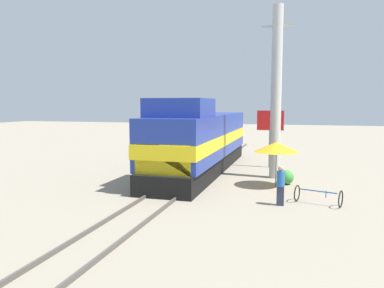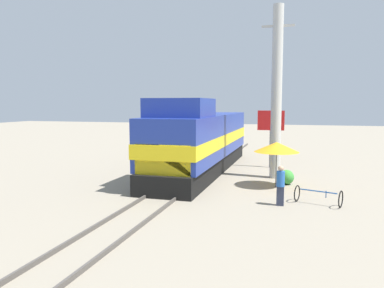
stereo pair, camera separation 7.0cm
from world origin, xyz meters
name	(u,v)px [view 2 (the right image)]	position (x,y,z in m)	size (l,w,h in m)	color
ground_plane	(187,181)	(0.00, 0.00, 0.00)	(120.00, 120.00, 0.00)	gray
rail_near	(175,179)	(-0.72, 0.00, 0.07)	(0.08, 38.97, 0.15)	#4C4742
rail_far	(200,180)	(0.72, 0.00, 0.07)	(0.08, 38.97, 0.15)	#4C4742
locomotive	(201,141)	(0.00, 2.88, 1.94)	(3.20, 15.12, 4.53)	black
utility_pole	(277,93)	(4.59, 2.23, 4.89)	(1.80, 0.60, 9.72)	#B2B2AD
vendor_umbrella	(277,147)	(4.81, -0.16, 2.06)	(2.27, 2.27, 2.32)	#4C4C4C
billboard_sign	(271,125)	(4.06, 5.77, 2.85)	(1.75, 0.12, 3.81)	#595959
shrub_cluster	(287,177)	(5.31, 0.58, 0.39)	(0.78, 0.78, 0.78)	#388C38
person_bystander	(281,184)	(5.20, -3.79, 0.92)	(0.34, 0.34, 1.70)	#2D3347
bicycle	(318,196)	(6.74, -3.17, 0.37)	(2.00, 1.27, 0.72)	black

